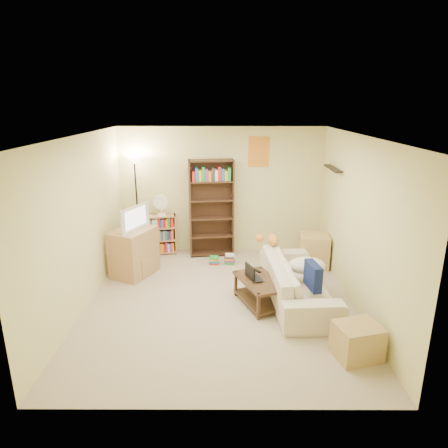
% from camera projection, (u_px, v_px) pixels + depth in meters
% --- Properties ---
extents(room, '(4.50, 4.54, 2.52)m').
position_uv_depth(room, '(220.00, 199.00, 5.66)').
color(room, '#C3AB92').
rests_on(room, ground).
extents(sofa, '(2.25, 1.11, 0.62)m').
position_uv_depth(sofa, '(297.00, 281.00, 6.12)').
color(sofa, beige).
rests_on(sofa, ground).
extents(navy_pillow, '(0.19, 0.43, 0.37)m').
position_uv_depth(navy_pillow, '(313.00, 276.00, 5.61)').
color(navy_pillow, '#121D4F').
rests_on(navy_pillow, sofa).
extents(cream_blanket, '(0.58, 0.41, 0.25)m').
position_uv_depth(cream_blanket, '(307.00, 266.00, 6.12)').
color(cream_blanket, silver).
rests_on(cream_blanket, sofa).
extents(tabby_cat, '(0.49, 0.20, 0.17)m').
position_uv_depth(tabby_cat, '(271.00, 239.00, 6.78)').
color(tabby_cat, orange).
rests_on(tabby_cat, sofa).
extents(coffee_table, '(0.81, 1.03, 0.40)m').
position_uv_depth(coffee_table, '(259.00, 289.00, 5.98)').
color(coffee_table, '#492E1C').
rests_on(coffee_table, ground).
extents(laptop, '(0.53, 0.48, 0.03)m').
position_uv_depth(laptop, '(258.00, 277.00, 6.01)').
color(laptop, black).
rests_on(laptop, coffee_table).
extents(laptop_screen, '(0.12, 0.29, 0.20)m').
position_uv_depth(laptop_screen, '(250.00, 272.00, 5.93)').
color(laptop_screen, white).
rests_on(laptop_screen, laptop).
extents(mug, '(0.14, 0.14, 0.09)m').
position_uv_depth(mug, '(277.00, 284.00, 5.69)').
color(mug, silver).
rests_on(mug, coffee_table).
extents(tv_remote, '(0.14, 0.16, 0.02)m').
position_uv_depth(tv_remote, '(257.00, 271.00, 6.24)').
color(tv_remote, black).
rests_on(tv_remote, coffee_table).
extents(tv_stand, '(0.82, 0.93, 0.83)m').
position_uv_depth(tv_stand, '(134.00, 252.00, 7.00)').
color(tv_stand, tan).
rests_on(tv_stand, ground).
extents(television, '(0.82, 0.66, 0.43)m').
position_uv_depth(television, '(131.00, 218.00, 6.82)').
color(television, black).
rests_on(television, tv_stand).
extents(tall_bookshelf, '(0.89, 0.39, 1.90)m').
position_uv_depth(tall_bookshelf, '(211.00, 206.00, 7.74)').
color(tall_bookshelf, '#3F2A18').
rests_on(tall_bookshelf, ground).
extents(short_bookshelf, '(0.66, 0.36, 0.80)m').
position_uv_depth(short_bookshelf, '(160.00, 235.00, 7.98)').
color(short_bookshelf, tan).
rests_on(short_bookshelf, ground).
extents(desk_fan, '(0.28, 0.16, 0.42)m').
position_uv_depth(desk_fan, '(161.00, 204.00, 7.75)').
color(desk_fan, white).
rests_on(desk_fan, short_bookshelf).
extents(floor_lamp, '(0.33, 0.33, 1.97)m').
position_uv_depth(floor_lamp, '(135.00, 177.00, 7.57)').
color(floor_lamp, black).
rests_on(floor_lamp, ground).
extents(side_table, '(0.58, 0.58, 0.61)m').
position_uv_depth(side_table, '(314.00, 250.00, 7.40)').
color(side_table, tan).
rests_on(side_table, ground).
extents(end_cabinet, '(0.60, 0.54, 0.43)m').
position_uv_depth(end_cabinet, '(357.00, 341.00, 4.74)').
color(end_cabinet, tan).
rests_on(end_cabinet, ground).
extents(book_stacks, '(0.47, 0.17, 0.19)m').
position_uv_depth(book_stacks, '(223.00, 259.00, 7.54)').
color(book_stacks, red).
rests_on(book_stacks, ground).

